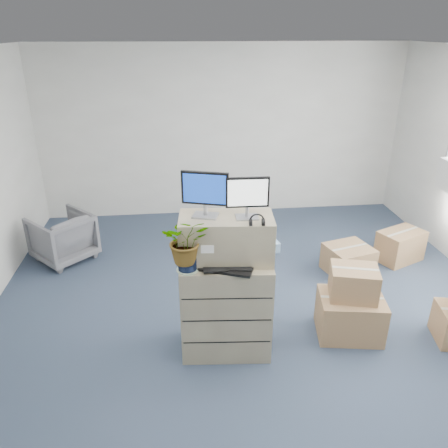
# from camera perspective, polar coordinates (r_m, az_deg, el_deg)

# --- Properties ---
(ground) EXTENTS (7.00, 7.00, 0.00)m
(ground) POSITION_cam_1_polar(r_m,az_deg,el_deg) (4.80, 4.47, -14.43)
(ground) COLOR #283548
(ground) RESTS_ON ground
(wall_back) EXTENTS (6.00, 0.02, 2.80)m
(wall_back) POSITION_cam_1_polar(r_m,az_deg,el_deg) (7.39, -0.19, 11.85)
(wall_back) COLOR beige
(wall_back) RESTS_ON ground
(filing_cabinet_lower) EXTENTS (0.90, 0.60, 1.00)m
(filing_cabinet_lower) POSITION_cam_1_polar(r_m,az_deg,el_deg) (4.36, 0.28, -10.63)
(filing_cabinet_lower) COLOR gray
(filing_cabinet_lower) RESTS_ON ground
(filing_cabinet_upper) EXTENTS (0.89, 0.50, 0.43)m
(filing_cabinet_upper) POSITION_cam_1_polar(r_m,az_deg,el_deg) (4.03, 0.28, -1.87)
(filing_cabinet_upper) COLOR gray
(filing_cabinet_upper) RESTS_ON filing_cabinet_lower
(monitor_left) EXTENTS (0.42, 0.22, 0.42)m
(monitor_left) POSITION_cam_1_polar(r_m,az_deg,el_deg) (3.87, -2.51, 4.22)
(monitor_left) COLOR #99999E
(monitor_left) RESTS_ON filing_cabinet_upper
(monitor_right) EXTENTS (0.39, 0.15, 0.38)m
(monitor_right) POSITION_cam_1_polar(r_m,az_deg,el_deg) (3.85, 3.08, 3.74)
(monitor_right) COLOR #99999E
(monitor_right) RESTS_ON filing_cabinet_upper
(headphones) EXTENTS (0.13, 0.03, 0.13)m
(headphones) POSITION_cam_1_polar(r_m,az_deg,el_deg) (3.78, 4.32, 0.43)
(headphones) COLOR black
(headphones) RESTS_ON filing_cabinet_upper
(keyboard) EXTENTS (0.52, 0.36, 0.03)m
(keyboard) POSITION_cam_1_polar(r_m,az_deg,el_deg) (3.95, 0.29, -5.80)
(keyboard) COLOR black
(keyboard) RESTS_ON filing_cabinet_lower
(mouse) EXTENTS (0.11, 0.08, 0.03)m
(mouse) POSITION_cam_1_polar(r_m,az_deg,el_deg) (4.04, 4.41, -5.10)
(mouse) COLOR silver
(mouse) RESTS_ON filing_cabinet_lower
(water_bottle) EXTENTS (0.07, 0.07, 0.25)m
(water_bottle) POSITION_cam_1_polar(r_m,az_deg,el_deg) (4.07, 1.87, -3.01)
(water_bottle) COLOR #999CA2
(water_bottle) RESTS_ON filing_cabinet_lower
(phone_dock) EXTENTS (0.06, 0.05, 0.12)m
(phone_dock) POSITION_cam_1_polar(r_m,az_deg,el_deg) (4.10, 0.38, -4.18)
(phone_dock) COLOR silver
(phone_dock) RESTS_ON filing_cabinet_lower
(external_drive) EXTENTS (0.20, 0.16, 0.06)m
(external_drive) POSITION_cam_1_polar(r_m,az_deg,el_deg) (4.23, 4.77, -3.47)
(external_drive) COLOR black
(external_drive) RESTS_ON filing_cabinet_lower
(tissue_box) EXTENTS (0.27, 0.17, 0.10)m
(tissue_box) POSITION_cam_1_polar(r_m,az_deg,el_deg) (4.13, 5.42, -3.03)
(tissue_box) COLOR #3E80D4
(tissue_box) RESTS_ON external_drive
(potted_plant) EXTENTS (0.43, 0.47, 0.43)m
(potted_plant) POSITION_cam_1_polar(r_m,az_deg,el_deg) (3.84, -4.90, -2.86)
(potted_plant) COLOR #95AD8B
(potted_plant) RESTS_ON filing_cabinet_lower
(office_chair) EXTENTS (0.98, 0.98, 0.73)m
(office_chair) POSITION_cam_1_polar(r_m,az_deg,el_deg) (6.45, -20.35, -1.37)
(office_chair) COLOR slate
(office_chair) RESTS_ON ground
(cardboard_boxes) EXTENTS (2.02, 2.34, 0.78)m
(cardboard_boxes) POSITION_cam_1_polar(r_m,az_deg,el_deg) (5.42, 20.69, -7.40)
(cardboard_boxes) COLOR #9F7B4C
(cardboard_boxes) RESTS_ON ground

